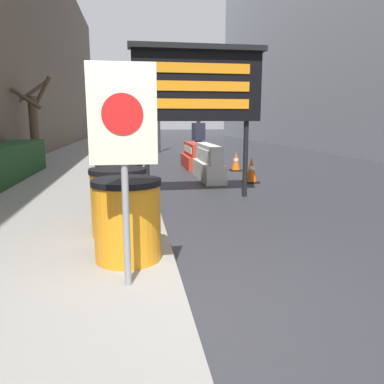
{
  "coord_description": "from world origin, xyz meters",
  "views": [
    {
      "loc": [
        -0.41,
        -2.98,
        1.59
      ],
      "look_at": [
        0.72,
        4.11,
        0.2
      ],
      "focal_mm": 35.0,
      "sensor_mm": 36.0,
      "label": 1
    }
  ],
  "objects_px": {
    "jersey_barrier_red_striped": "(193,157)",
    "traffic_light_far_side": "(249,94)",
    "barrel_drum_back": "(120,189)",
    "pedestrian_worker": "(198,136)",
    "traffic_cone_near": "(236,161)",
    "warning_sign": "(123,135)",
    "barrel_drum_middle": "(119,202)",
    "barrel_drum_foreground": "(127,219)",
    "jersey_barrier_white": "(208,164)",
    "traffic_cone_mid": "(251,170)",
    "traffic_light_near_curb": "(159,100)",
    "message_board": "(197,85)"
  },
  "relations": [
    {
      "from": "jersey_barrier_red_striped",
      "to": "traffic_light_near_curb",
      "type": "bearing_deg",
      "value": 96.36
    },
    {
      "from": "jersey_barrier_white",
      "to": "traffic_light_far_side",
      "type": "relative_size",
      "value": 0.49
    },
    {
      "from": "traffic_cone_mid",
      "to": "jersey_barrier_white",
      "type": "bearing_deg",
      "value": 143.66
    },
    {
      "from": "message_board",
      "to": "jersey_barrier_red_striped",
      "type": "xyz_separation_m",
      "value": [
        0.72,
        4.95,
        -1.89
      ]
    },
    {
      "from": "traffic_light_near_curb",
      "to": "pedestrian_worker",
      "type": "xyz_separation_m",
      "value": [
        1.15,
        -4.59,
        -1.51
      ]
    },
    {
      "from": "traffic_cone_near",
      "to": "traffic_cone_mid",
      "type": "xyz_separation_m",
      "value": [
        -0.23,
        -2.26,
        0.03
      ]
    },
    {
      "from": "traffic_light_far_side",
      "to": "pedestrian_worker",
      "type": "bearing_deg",
      "value": -118.84
    },
    {
      "from": "barrel_drum_back",
      "to": "warning_sign",
      "type": "xyz_separation_m",
      "value": [
        0.13,
        -2.42,
        0.9
      ]
    },
    {
      "from": "traffic_cone_near",
      "to": "traffic_light_near_curb",
      "type": "relative_size",
      "value": 0.18
    },
    {
      "from": "barrel_drum_back",
      "to": "traffic_cone_near",
      "type": "xyz_separation_m",
      "value": [
        3.42,
        5.84,
        -0.28
      ]
    },
    {
      "from": "warning_sign",
      "to": "pedestrian_worker",
      "type": "height_order",
      "value": "warning_sign"
    },
    {
      "from": "barrel_drum_back",
      "to": "jersey_barrier_red_striped",
      "type": "relative_size",
      "value": 0.42
    },
    {
      "from": "barrel_drum_middle",
      "to": "barrel_drum_foreground",
      "type": "bearing_deg",
      "value": -82.41
    },
    {
      "from": "barrel_drum_foreground",
      "to": "barrel_drum_back",
      "type": "bearing_deg",
      "value": 94.09
    },
    {
      "from": "barrel_drum_foreground",
      "to": "message_board",
      "type": "xyz_separation_m",
      "value": [
        1.37,
        3.67,
        1.68
      ]
    },
    {
      "from": "message_board",
      "to": "traffic_light_far_side",
      "type": "xyz_separation_m",
      "value": [
        5.67,
        14.72,
        0.88
      ]
    },
    {
      "from": "barrel_drum_back",
      "to": "barrel_drum_middle",
      "type": "bearing_deg",
      "value": -89.45
    },
    {
      "from": "traffic_light_far_side",
      "to": "pedestrian_worker",
      "type": "relative_size",
      "value": 2.54
    },
    {
      "from": "traffic_cone_mid",
      "to": "barrel_drum_back",
      "type": "bearing_deg",
      "value": -131.69
    },
    {
      "from": "jersey_barrier_white",
      "to": "pedestrian_worker",
      "type": "relative_size",
      "value": 1.26
    },
    {
      "from": "barrel_drum_foreground",
      "to": "warning_sign",
      "type": "xyz_separation_m",
      "value": [
        0.0,
        -0.66,
        0.9
      ]
    },
    {
      "from": "jersey_barrier_red_striped",
      "to": "jersey_barrier_white",
      "type": "bearing_deg",
      "value": -90.0
    },
    {
      "from": "message_board",
      "to": "pedestrian_worker",
      "type": "distance_m",
      "value": 6.79
    },
    {
      "from": "jersey_barrier_red_striped",
      "to": "warning_sign",
      "type": "bearing_deg",
      "value": -102.69
    },
    {
      "from": "jersey_barrier_red_striped",
      "to": "pedestrian_worker",
      "type": "height_order",
      "value": "pedestrian_worker"
    },
    {
      "from": "message_board",
      "to": "traffic_light_near_curb",
      "type": "height_order",
      "value": "traffic_light_near_curb"
    },
    {
      "from": "barrel_drum_back",
      "to": "message_board",
      "type": "height_order",
      "value": "message_board"
    },
    {
      "from": "jersey_barrier_red_striped",
      "to": "traffic_light_far_side",
      "type": "bearing_deg",
      "value": 63.14
    },
    {
      "from": "barrel_drum_back",
      "to": "warning_sign",
      "type": "height_order",
      "value": "warning_sign"
    },
    {
      "from": "message_board",
      "to": "jersey_barrier_red_striped",
      "type": "relative_size",
      "value": 1.49
    },
    {
      "from": "jersey_barrier_white",
      "to": "traffic_light_near_curb",
      "type": "distance_m",
      "value": 9.04
    },
    {
      "from": "warning_sign",
      "to": "jersey_barrier_white",
      "type": "relative_size",
      "value": 0.88
    },
    {
      "from": "jersey_barrier_red_striped",
      "to": "pedestrian_worker",
      "type": "relative_size",
      "value": 1.18
    },
    {
      "from": "message_board",
      "to": "traffic_cone_near",
      "type": "xyz_separation_m",
      "value": [
        1.93,
        3.94,
        -1.95
      ]
    },
    {
      "from": "traffic_cone_mid",
      "to": "traffic_light_near_curb",
      "type": "height_order",
      "value": "traffic_light_near_curb"
    },
    {
      "from": "barrel_drum_foreground",
      "to": "barrel_drum_middle",
      "type": "xyz_separation_m",
      "value": [
        -0.12,
        0.88,
        0.0
      ]
    },
    {
      "from": "traffic_cone_mid",
      "to": "traffic_light_near_curb",
      "type": "distance_m",
      "value": 9.87
    },
    {
      "from": "warning_sign",
      "to": "traffic_cone_near",
      "type": "relative_size",
      "value": 3.11
    },
    {
      "from": "jersey_barrier_red_striped",
      "to": "traffic_light_far_side",
      "type": "height_order",
      "value": "traffic_light_far_side"
    },
    {
      "from": "barrel_drum_foreground",
      "to": "traffic_cone_mid",
      "type": "bearing_deg",
      "value": 60.17
    },
    {
      "from": "jersey_barrier_white",
      "to": "traffic_cone_near",
      "type": "distance_m",
      "value": 1.96
    },
    {
      "from": "barrel_drum_middle",
      "to": "jersey_barrier_white",
      "type": "xyz_separation_m",
      "value": [
        2.21,
        5.18,
        -0.16
      ]
    },
    {
      "from": "jersey_barrier_red_striped",
      "to": "traffic_cone_near",
      "type": "distance_m",
      "value": 1.57
    },
    {
      "from": "barrel_drum_back",
      "to": "jersey_barrier_white",
      "type": "bearing_deg",
      "value": 62.74
    },
    {
      "from": "jersey_barrier_white",
      "to": "traffic_cone_mid",
      "type": "xyz_separation_m",
      "value": [
        0.97,
        -0.72,
        -0.09
      ]
    },
    {
      "from": "warning_sign",
      "to": "jersey_barrier_white",
      "type": "bearing_deg",
      "value": 72.74
    },
    {
      "from": "message_board",
      "to": "pedestrian_worker",
      "type": "relative_size",
      "value": 1.76
    },
    {
      "from": "message_board",
      "to": "jersey_barrier_white",
      "type": "distance_m",
      "value": 3.1
    },
    {
      "from": "barrel_drum_back",
      "to": "jersey_barrier_red_striped",
      "type": "bearing_deg",
      "value": 72.09
    },
    {
      "from": "traffic_cone_near",
      "to": "pedestrian_worker",
      "type": "distance_m",
      "value": 2.82
    }
  ]
}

